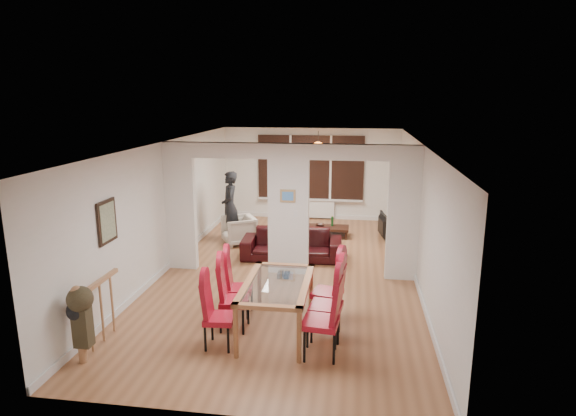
% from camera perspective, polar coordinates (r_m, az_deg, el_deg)
% --- Properties ---
extents(floor, '(5.00, 9.00, 0.01)m').
position_cam_1_polar(floor, '(9.79, 0.05, -7.66)').
color(floor, '#97603D').
rests_on(floor, ground).
extents(room_walls, '(5.00, 9.00, 2.60)m').
position_cam_1_polar(room_walls, '(9.40, 0.06, -0.24)').
color(room_walls, silver).
rests_on(room_walls, floor).
extents(divider_wall, '(5.00, 0.18, 2.60)m').
position_cam_1_polar(divider_wall, '(9.40, 0.06, -0.24)').
color(divider_wall, white).
rests_on(divider_wall, floor).
extents(bay_window_blinds, '(3.00, 0.08, 1.80)m').
position_cam_1_polar(bay_window_blinds, '(13.70, 2.68, 4.85)').
color(bay_window_blinds, black).
rests_on(bay_window_blinds, room_walls).
extents(radiator, '(1.40, 0.08, 0.50)m').
position_cam_1_polar(radiator, '(13.89, 2.61, -0.08)').
color(radiator, white).
rests_on(radiator, floor).
extents(pendant_light, '(0.36, 0.36, 0.36)m').
position_cam_1_polar(pendant_light, '(12.47, 3.59, 7.02)').
color(pendant_light, orange).
rests_on(pendant_light, room_walls).
extents(stair_newel, '(0.40, 1.20, 1.10)m').
position_cam_1_polar(stair_newel, '(7.44, -21.45, -10.99)').
color(stair_newel, '#A7744C').
rests_on(stair_newel, floor).
extents(wall_poster, '(0.04, 0.52, 0.67)m').
position_cam_1_polar(wall_poster, '(7.87, -20.66, -1.52)').
color(wall_poster, gray).
rests_on(wall_poster, room_walls).
extents(pillar_photo, '(0.30, 0.03, 0.25)m').
position_cam_1_polar(pillar_photo, '(9.24, -0.03, 1.43)').
color(pillar_photo, '#4C8CD8').
rests_on(pillar_photo, divider_wall).
extents(dining_table, '(0.96, 1.71, 0.80)m').
position_cam_1_polar(dining_table, '(7.33, -1.31, -11.67)').
color(dining_table, '#935B36').
rests_on(dining_table, floor).
extents(dining_chair_la, '(0.44, 0.44, 1.02)m').
position_cam_1_polar(dining_chair_la, '(6.96, -8.15, -12.22)').
color(dining_chair_la, maroon).
rests_on(dining_chair_la, floor).
extents(dining_chair_lb, '(0.49, 0.49, 1.07)m').
position_cam_1_polar(dining_chair_lb, '(7.42, -6.41, -10.31)').
color(dining_chair_lb, maroon).
rests_on(dining_chair_lb, floor).
extents(dining_chair_lc, '(0.47, 0.47, 1.03)m').
position_cam_1_polar(dining_chair_lc, '(7.88, -5.81, -9.00)').
color(dining_chair_lc, maroon).
rests_on(dining_chair_lc, floor).
extents(dining_chair_ra, '(0.52, 0.52, 1.18)m').
position_cam_1_polar(dining_chair_ra, '(6.64, 3.89, -12.65)').
color(dining_chair_ra, maroon).
rests_on(dining_chair_ra, floor).
extents(dining_chair_rb, '(0.51, 0.51, 1.15)m').
position_cam_1_polar(dining_chair_rb, '(7.13, 4.53, -10.95)').
color(dining_chair_rb, maroon).
rests_on(dining_chair_rb, floor).
extents(dining_chair_rc, '(0.53, 0.53, 1.09)m').
position_cam_1_polar(dining_chair_rc, '(7.65, 4.68, -9.43)').
color(dining_chair_rc, maroon).
rests_on(dining_chair_rc, floor).
extents(sofa, '(2.20, 0.94, 0.63)m').
position_cam_1_polar(sofa, '(10.53, 0.45, -4.32)').
color(sofa, black).
rests_on(sofa, floor).
extents(armchair, '(0.99, 0.99, 0.67)m').
position_cam_1_polar(armchair, '(11.60, -5.84, -2.63)').
color(armchair, '#C0B2A3').
rests_on(armchair, floor).
extents(person, '(0.72, 0.58, 1.71)m').
position_cam_1_polar(person, '(11.80, -6.89, 0.21)').
color(person, black).
rests_on(person, floor).
extents(television, '(1.05, 0.30, 0.60)m').
position_cam_1_polar(television, '(12.19, 10.88, -2.19)').
color(television, black).
rests_on(television, floor).
extents(coffee_table, '(1.16, 0.67, 0.25)m').
position_cam_1_polar(coffee_table, '(12.24, 4.60, -2.77)').
color(coffee_table, black).
rests_on(coffee_table, floor).
extents(bottle, '(0.06, 0.06, 0.25)m').
position_cam_1_polar(bottle, '(12.26, 5.27, -1.53)').
color(bottle, '#143F19').
rests_on(bottle, coffee_table).
extents(bowl, '(0.21, 0.21, 0.05)m').
position_cam_1_polar(bowl, '(12.25, 3.80, -2.00)').
color(bowl, black).
rests_on(bowl, coffee_table).
extents(shoes, '(0.22, 0.24, 0.09)m').
position_cam_1_polar(shoes, '(9.52, -0.53, -7.97)').
color(shoes, black).
rests_on(shoes, floor).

